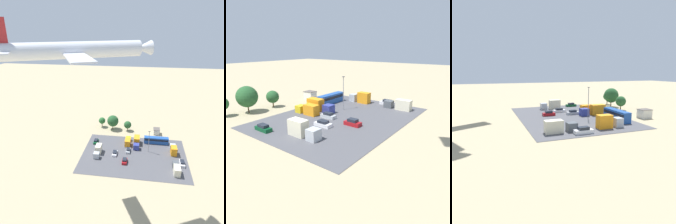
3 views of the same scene
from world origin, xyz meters
TOP-DOWN VIEW (x-y plane):
  - ground_plane at (0.00, 0.00)m, footprint 400.00×400.00m
  - parking_lot_surface at (0.00, 11.79)m, footprint 44.47×31.92m
  - shed_building at (-10.32, -10.03)m, footprint 3.26×3.87m
  - bus at (-9.82, 0.03)m, footprint 11.29×2.48m
  - parked_car_0 at (8.20, 12.36)m, footprint 1.92×4.43m
  - parked_car_1 at (3.43, 17.66)m, footprint 1.95×4.11m
  - parked_car_2 at (2.64, 9.29)m, footprint 1.71×4.28m
  - parked_car_3 at (-19.66, 15.72)m, footprint 1.82×4.72m
  - parked_car_4 at (18.57, 3.53)m, footprint 1.74×4.32m
  - parked_truck_0 at (15.50, 13.01)m, footprint 2.43×7.72m
  - parked_truck_1 at (3.38, 2.63)m, footprint 2.48×7.36m
  - parked_truck_2 at (-0.77, 2.95)m, footprint 2.59×8.79m
  - parked_truck_3 at (-17.00, 7.33)m, footprint 2.46×7.13m
  - parked_truck_4 at (-16.76, 20.96)m, footprint 2.36×8.12m
  - tree_near_shed at (4.74, -11.41)m, footprint 3.91×3.91m
  - tree_apron_mid at (12.72, -12.14)m, footprint 6.04×6.04m
  - light_pole_lot_centre at (-6.14, 7.82)m, footprint 0.90×0.28m

SIDE VIEW (x-z plane):
  - ground_plane at x=0.00m, z-range 0.00..0.00m
  - parking_lot_surface at x=0.00m, z-range 0.00..0.08m
  - parked_car_0 at x=8.20m, z-range -0.04..1.42m
  - parked_car_4 at x=18.57m, z-range -0.05..1.46m
  - parked_car_2 at x=2.64m, z-range -0.05..1.48m
  - parked_car_1 at x=3.43m, z-range -0.06..1.59m
  - parked_car_3 at x=-19.66m, z-range -0.06..1.60m
  - parked_truck_1 at x=3.38m, z-range -0.04..2.85m
  - shed_building at x=-10.32m, z-range 0.01..2.89m
  - parked_truck_4 at x=-16.76m, z-range -0.05..3.08m
  - parked_truck_2 at x=-0.77m, z-range -0.07..3.44m
  - parked_truck_0 at x=15.50m, z-range -0.07..3.44m
  - parked_truck_3 at x=-17.00m, z-range -0.07..3.48m
  - bus at x=-9.82m, z-range 0.20..3.33m
  - tree_near_shed at x=4.74m, z-range 0.69..6.01m
  - tree_apron_mid at x=12.72m, z-range 0.85..8.61m
  - light_pole_lot_centre at x=-6.14m, z-range 0.52..10.50m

